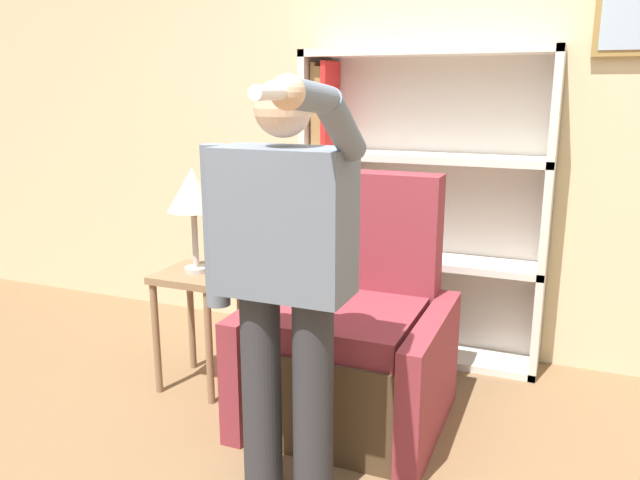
# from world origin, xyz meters

# --- Properties ---
(wall_back) EXTENTS (8.00, 0.11, 2.80)m
(wall_back) POSITION_xyz_m (0.01, 2.03, 1.41)
(wall_back) COLOR beige
(wall_back) RESTS_ON ground_plane
(bookcase) EXTENTS (1.37, 0.28, 1.73)m
(bookcase) POSITION_xyz_m (-0.11, 1.87, 0.84)
(bookcase) COLOR silver
(bookcase) RESTS_ON ground_plane
(armchair) EXTENTS (0.88, 0.82, 1.13)m
(armchair) POSITION_xyz_m (-0.11, 1.04, 0.36)
(armchair) COLOR #4C3823
(armchair) RESTS_ON ground_plane
(person_standing) EXTENTS (0.62, 0.78, 1.56)m
(person_standing) POSITION_xyz_m (-0.13, 0.37, 0.90)
(person_standing) COLOR #2D2D33
(person_standing) RESTS_ON ground_plane
(side_table) EXTENTS (0.37, 0.37, 0.62)m
(side_table) POSITION_xyz_m (-0.94, 1.03, 0.48)
(side_table) COLOR #846647
(side_table) RESTS_ON ground_plane
(table_lamp) EXTENTS (0.26, 0.26, 0.53)m
(table_lamp) POSITION_xyz_m (-0.94, 1.03, 1.02)
(table_lamp) COLOR #B7B2A8
(table_lamp) RESTS_ON side_table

